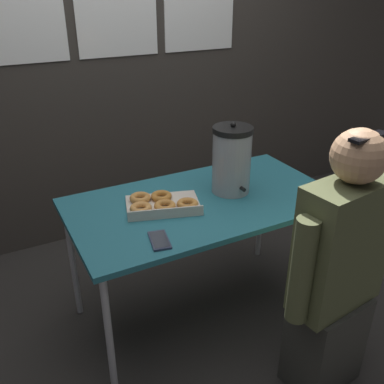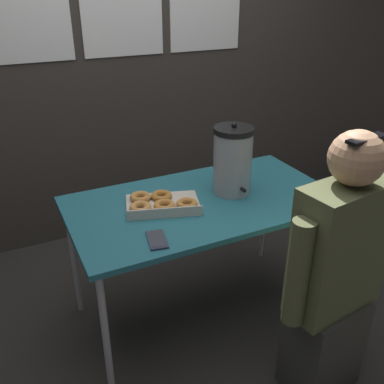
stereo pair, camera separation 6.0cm
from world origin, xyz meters
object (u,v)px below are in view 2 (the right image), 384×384
(donut_box, at_px, (161,203))
(cell_phone, at_px, (157,240))
(coffee_urn, at_px, (233,160))
(person_seated, at_px, (335,279))

(donut_box, height_order, cell_phone, donut_box)
(coffee_urn, xyz_separation_m, cell_phone, (-0.53, -0.28, -0.17))
(donut_box, distance_m, person_seated, 0.87)
(donut_box, bearing_deg, person_seated, -36.77)
(cell_phone, distance_m, person_seated, 0.77)
(person_seated, bearing_deg, coffee_urn, -88.73)
(donut_box, relative_size, cell_phone, 2.57)
(donut_box, relative_size, coffee_urn, 1.10)
(cell_phone, bearing_deg, coffee_urn, 39.18)
(person_seated, bearing_deg, donut_box, -60.92)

